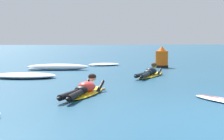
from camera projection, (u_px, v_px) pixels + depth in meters
The scene contains 7 objects.
ground_plane at pixel (131, 69), 15.48m from camera, with size 120.00×120.00×0.00m, color navy.
surfer_near at pixel (85, 90), 8.24m from camera, with size 1.37×2.49×0.55m.
surfer_far at pixel (150, 73), 12.28m from camera, with size 1.72×2.50×0.53m.
whitewater_front at pixel (104, 64), 17.22m from camera, with size 1.80×1.12×0.14m.
whitewater_mid_left at pixel (24, 76), 11.82m from camera, with size 2.48×1.55×0.19m.
whitewater_back at pixel (58, 67), 14.79m from camera, with size 2.84×0.85×0.29m.
channel_marker_buoy at pixel (162, 59), 16.07m from camera, with size 0.65×0.65×1.06m.
Camera 1 is at (-2.65, -5.21, 1.43)m, focal length 52.15 mm.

